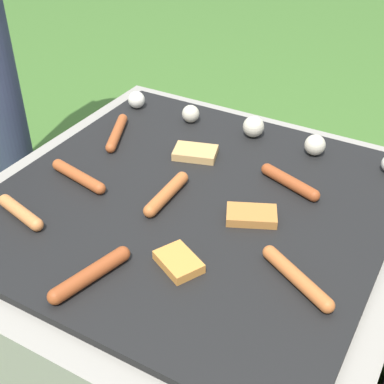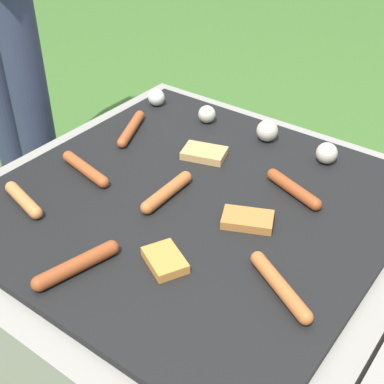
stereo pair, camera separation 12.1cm
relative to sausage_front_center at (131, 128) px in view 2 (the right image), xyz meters
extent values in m
plane|color=#3D6628|center=(0.32, -0.15, -0.43)|extent=(14.00, 14.00, 0.00)
cube|color=gray|center=(0.32, -0.15, -0.23)|extent=(0.98, 0.98, 0.40)
cube|color=black|center=(0.32, -0.15, -0.02)|extent=(0.86, 0.86, 0.02)
cylinder|color=#2D334C|center=(-0.55, -0.02, -0.04)|extent=(0.12, 0.12, 0.80)
cylinder|color=#2D334C|center=(-0.41, -0.02, -0.04)|extent=(0.12, 0.12, 0.80)
cylinder|color=#93421E|center=(0.28, -0.47, 0.00)|extent=(0.07, 0.16, 0.03)
sphere|color=#93421E|center=(0.26, -0.55, 0.00)|extent=(0.03, 0.03, 0.03)
sphere|color=#93421E|center=(0.30, -0.39, 0.00)|extent=(0.03, 0.03, 0.03)
cylinder|color=#B7602D|center=(0.27, -0.18, 0.00)|extent=(0.03, 0.15, 0.03)
sphere|color=#B7602D|center=(0.27, -0.25, 0.00)|extent=(0.03, 0.03, 0.03)
sphere|color=#B7602D|center=(0.27, -0.10, 0.00)|extent=(0.03, 0.03, 0.03)
cylinder|color=#C6753D|center=(0.03, -0.39, 0.00)|extent=(0.13, 0.06, 0.03)
sphere|color=#C6753D|center=(-0.03, -0.38, 0.00)|extent=(0.03, 0.03, 0.03)
sphere|color=#C6753D|center=(0.09, -0.41, 0.00)|extent=(0.03, 0.03, 0.03)
cylinder|color=#A34C23|center=(0.00, 0.00, 0.00)|extent=(0.09, 0.16, 0.03)
sphere|color=#A34C23|center=(0.03, -0.07, 0.00)|extent=(0.03, 0.03, 0.03)
sphere|color=#A34C23|center=(-0.03, 0.07, 0.00)|extent=(0.03, 0.03, 0.03)
cylinder|color=#93421E|center=(0.50, 0.01, 0.00)|extent=(0.15, 0.08, 0.03)
sphere|color=#93421E|center=(0.56, -0.02, 0.00)|extent=(0.03, 0.03, 0.03)
sphere|color=#93421E|center=(0.43, 0.03, 0.00)|extent=(0.03, 0.03, 0.03)
cylinder|color=#B7602D|center=(0.62, -0.29, 0.00)|extent=(0.16, 0.10, 0.03)
sphere|color=#B7602D|center=(0.69, -0.33, 0.00)|extent=(0.03, 0.03, 0.03)
sphere|color=#B7602D|center=(0.55, -0.25, 0.00)|extent=(0.03, 0.03, 0.03)
cylinder|color=#A34C23|center=(0.05, -0.22, 0.00)|extent=(0.16, 0.06, 0.03)
sphere|color=#A34C23|center=(-0.03, -0.20, 0.00)|extent=(0.03, 0.03, 0.03)
sphere|color=#A34C23|center=(0.12, -0.24, 0.00)|extent=(0.03, 0.03, 0.03)
cube|color=tan|center=(0.23, 0.02, 0.00)|extent=(0.13, 0.10, 0.02)
cube|color=#D18438|center=(0.41, -0.35, 0.00)|extent=(0.11, 0.10, 0.02)
cube|color=#B27033|center=(0.47, -0.15, 0.00)|extent=(0.13, 0.11, 0.02)
sphere|color=silver|center=(-0.05, 0.17, 0.01)|extent=(0.05, 0.05, 0.05)
sphere|color=beige|center=(0.13, 0.18, 0.01)|extent=(0.05, 0.05, 0.05)
sphere|color=beige|center=(0.32, 0.19, 0.02)|extent=(0.06, 0.06, 0.06)
sphere|color=beige|center=(0.50, 0.18, 0.01)|extent=(0.05, 0.05, 0.05)
camera|label=1|loc=(0.81, -1.01, 0.71)|focal=50.00mm
camera|label=2|loc=(0.91, -0.94, 0.71)|focal=50.00mm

